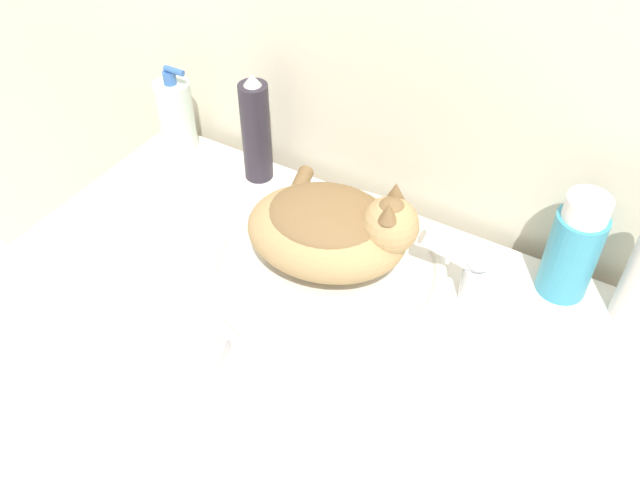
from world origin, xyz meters
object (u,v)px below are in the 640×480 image
(hairspray_can_black, at_px, (256,131))
(faucet, at_px, (472,267))
(cat, at_px, (330,227))
(mouthwash_bottle, at_px, (573,248))
(soap_pump_bottle, at_px, (176,115))
(cream_tube, at_px, (183,341))

(hairspray_can_black, bearing_deg, faucet, -11.71)
(cat, xyz_separation_m, faucet, (0.21, 0.08, -0.05))
(mouthwash_bottle, distance_m, hairspray_can_black, 0.59)
(soap_pump_bottle, height_order, cream_tube, soap_pump_bottle)
(cat, xyz_separation_m, hairspray_can_black, (-0.26, 0.18, -0.02))
(cat, bearing_deg, soap_pump_bottle, 145.31)
(cream_tube, bearing_deg, mouthwash_bottle, 42.01)
(faucet, relative_size, soap_pump_bottle, 0.72)
(soap_pump_bottle, bearing_deg, faucet, -8.32)
(faucet, relative_size, mouthwash_bottle, 0.70)
(cat, relative_size, hairspray_can_black, 1.31)
(cat, height_order, cream_tube, cat)
(cat, height_order, soap_pump_bottle, cat)
(hairspray_can_black, xyz_separation_m, cream_tube, (0.14, -0.40, -0.09))
(faucet, height_order, cream_tube, faucet)
(cat, xyz_separation_m, cream_tube, (-0.12, -0.23, -0.10))
(cat, relative_size, soap_pump_bottle, 1.59)
(cat, distance_m, cream_tube, 0.28)
(faucet, height_order, soap_pump_bottle, soap_pump_bottle)
(faucet, distance_m, cream_tube, 0.45)
(hairspray_can_black, bearing_deg, cream_tube, -71.04)
(hairspray_can_black, bearing_deg, soap_pump_bottle, -180.00)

